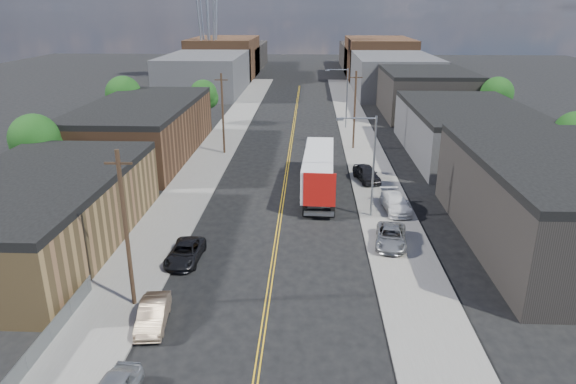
# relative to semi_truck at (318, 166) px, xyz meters

# --- Properties ---
(ground) EXTENTS (260.00, 260.00, 0.00)m
(ground) POSITION_rel_semi_truck_xyz_m (-3.42, 27.87, -2.43)
(ground) COLOR black
(ground) RESTS_ON ground
(centerline) EXTENTS (0.32, 120.00, 0.01)m
(centerline) POSITION_rel_semi_truck_xyz_m (-3.42, 12.87, -2.42)
(centerline) COLOR gold
(centerline) RESTS_ON ground
(sidewalk_left) EXTENTS (5.00, 140.00, 0.15)m
(sidewalk_left) POSITION_rel_semi_truck_xyz_m (-12.92, 12.87, -2.35)
(sidewalk_left) COLOR slate
(sidewalk_left) RESTS_ON ground
(sidewalk_right) EXTENTS (5.00, 140.00, 0.15)m
(sidewalk_right) POSITION_rel_semi_truck_xyz_m (6.08, 12.87, -2.35)
(sidewalk_right) COLOR slate
(sidewalk_right) RESTS_ON ground
(warehouse_tan) EXTENTS (12.00, 22.00, 5.60)m
(warehouse_tan) POSITION_rel_semi_truck_xyz_m (-21.42, -14.13, 0.37)
(warehouse_tan) COLOR brown
(warehouse_tan) RESTS_ON ground
(warehouse_brown) EXTENTS (12.00, 26.00, 6.60)m
(warehouse_brown) POSITION_rel_semi_truck_xyz_m (-21.42, 11.87, 0.87)
(warehouse_brown) COLOR #533521
(warehouse_brown) RESTS_ON ground
(industrial_right_a) EXTENTS (14.00, 22.00, 7.10)m
(industrial_right_a) POSITION_rel_semi_truck_xyz_m (18.57, -12.13, 1.12)
(industrial_right_a) COLOR black
(industrial_right_a) RESTS_ON ground
(industrial_right_b) EXTENTS (14.00, 24.00, 6.10)m
(industrial_right_b) POSITION_rel_semi_truck_xyz_m (18.58, 13.87, 0.62)
(industrial_right_b) COLOR #363639
(industrial_right_b) RESTS_ON ground
(industrial_right_c) EXTENTS (14.00, 22.00, 7.60)m
(industrial_right_c) POSITION_rel_semi_truck_xyz_m (18.58, 39.87, 1.37)
(industrial_right_c) COLOR black
(industrial_right_c) RESTS_ON ground
(skyline_left_a) EXTENTS (16.00, 30.00, 8.00)m
(skyline_left_a) POSITION_rel_semi_truck_xyz_m (-23.42, 62.87, 1.57)
(skyline_left_a) COLOR #363639
(skyline_left_a) RESTS_ON ground
(skyline_right_a) EXTENTS (16.00, 30.00, 8.00)m
(skyline_right_a) POSITION_rel_semi_truck_xyz_m (16.58, 62.87, 1.57)
(skyline_right_a) COLOR #363639
(skyline_right_a) RESTS_ON ground
(skyline_left_b) EXTENTS (16.00, 26.00, 10.00)m
(skyline_left_b) POSITION_rel_semi_truck_xyz_m (-23.42, 87.87, 2.57)
(skyline_left_b) COLOR #533521
(skyline_left_b) RESTS_ON ground
(skyline_right_b) EXTENTS (16.00, 26.00, 10.00)m
(skyline_right_b) POSITION_rel_semi_truck_xyz_m (16.58, 87.87, 2.57)
(skyline_right_b) COLOR #533521
(skyline_right_b) RESTS_ON ground
(skyline_left_c) EXTENTS (16.00, 40.00, 7.00)m
(skyline_left_c) POSITION_rel_semi_truck_xyz_m (-23.42, 107.87, 1.07)
(skyline_left_c) COLOR black
(skyline_left_c) RESTS_ON ground
(skyline_right_c) EXTENTS (16.00, 40.00, 7.00)m
(skyline_right_c) POSITION_rel_semi_truck_xyz_m (16.58, 107.87, 1.07)
(skyline_right_c) COLOR black
(skyline_right_c) RESTS_ON ground
(streetlight_near) EXTENTS (3.39, 0.25, 9.00)m
(streetlight_near) POSITION_rel_semi_truck_xyz_m (4.18, -7.13, 2.90)
(streetlight_near) COLOR gray
(streetlight_near) RESTS_ON ground
(streetlight_far) EXTENTS (3.39, 0.25, 9.00)m
(streetlight_far) POSITION_rel_semi_truck_xyz_m (4.18, 27.87, 2.90)
(streetlight_far) COLOR gray
(streetlight_far) RESTS_ON ground
(utility_pole_left_near) EXTENTS (1.60, 0.26, 10.00)m
(utility_pole_left_near) POSITION_rel_semi_truck_xyz_m (-11.62, -22.13, 2.71)
(utility_pole_left_near) COLOR black
(utility_pole_left_near) RESTS_ON ground
(utility_pole_left_far) EXTENTS (1.60, 0.26, 10.00)m
(utility_pole_left_far) POSITION_rel_semi_truck_xyz_m (-11.62, 12.87, 2.71)
(utility_pole_left_far) COLOR black
(utility_pole_left_far) RESTS_ON ground
(utility_pole_right) EXTENTS (1.60, 0.26, 10.00)m
(utility_pole_right) POSITION_rel_semi_truck_xyz_m (4.78, 15.87, 2.71)
(utility_pole_right) COLOR black
(utility_pole_right) RESTS_ON ground
(chainlink_fence) EXTENTS (0.05, 16.00, 1.22)m
(chainlink_fence) POSITION_rel_semi_truck_xyz_m (-14.92, -28.63, -1.77)
(chainlink_fence) COLOR slate
(chainlink_fence) RESTS_ON ground
(tree_left_near) EXTENTS (4.85, 4.76, 7.91)m
(tree_left_near) POSITION_rel_semi_truck_xyz_m (-27.36, -2.13, 2.75)
(tree_left_near) COLOR black
(tree_left_near) RESTS_ON ground
(tree_left_mid) EXTENTS (5.10, 5.04, 8.37)m
(tree_left_mid) POSITION_rel_semi_truck_xyz_m (-27.36, 22.87, 3.05)
(tree_left_mid) COLOR black
(tree_left_mid) RESTS_ON ground
(tree_left_far) EXTENTS (4.35, 4.20, 6.97)m
(tree_left_far) POSITION_rel_semi_truck_xyz_m (-17.36, 29.87, 2.14)
(tree_left_far) COLOR black
(tree_left_far) RESTS_ON ground
(tree_right_near) EXTENTS (4.60, 4.48, 7.44)m
(tree_right_near) POSITION_rel_semi_truck_xyz_m (26.64, 3.87, 2.44)
(tree_right_near) COLOR black
(tree_right_near) RESTS_ON ground
(tree_right_far) EXTENTS (4.85, 4.76, 7.91)m
(tree_right_far) POSITION_rel_semi_truck_xyz_m (26.64, 27.87, 2.75)
(tree_right_far) COLOR black
(tree_right_far) RESTS_ON ground
(semi_truck) EXTENTS (3.30, 16.35, 4.26)m
(semi_truck) POSITION_rel_semi_truck_xyz_m (0.00, 0.00, 0.00)
(semi_truck) COLOR silver
(semi_truck) RESTS_ON ground
(car_left_b) EXTENTS (1.99, 4.44, 1.42)m
(car_left_b) POSITION_rel_semi_truck_xyz_m (-9.82, -24.13, -1.72)
(car_left_b) COLOR #8F765D
(car_left_b) RESTS_ON ground
(car_left_c) EXTENTS (2.37, 4.87, 1.34)m
(car_left_c) POSITION_rel_semi_truck_xyz_m (-9.82, -16.13, -1.76)
(car_left_c) COLOR black
(car_left_c) RESTS_ON ground
(car_right_lot_a) EXTENTS (2.97, 5.21, 1.37)m
(car_right_lot_a) POSITION_rel_semi_truck_xyz_m (5.46, -13.04, -1.59)
(car_right_lot_a) COLOR #96989A
(car_right_lot_a) RESTS_ON sidewalk_right
(car_right_lot_b) EXTENTS (2.54, 5.28, 1.48)m
(car_right_lot_b) POSITION_rel_semi_truck_xyz_m (6.89, -5.88, -1.54)
(car_right_lot_b) COLOR white
(car_right_lot_b) RESTS_ON sidewalk_right
(car_right_lot_c) EXTENTS (3.00, 5.13, 1.64)m
(car_right_lot_c) POSITION_rel_semi_truck_xyz_m (5.15, 2.45, -1.46)
(car_right_lot_c) COLOR black
(car_right_lot_c) RESTS_ON sidewalk_right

